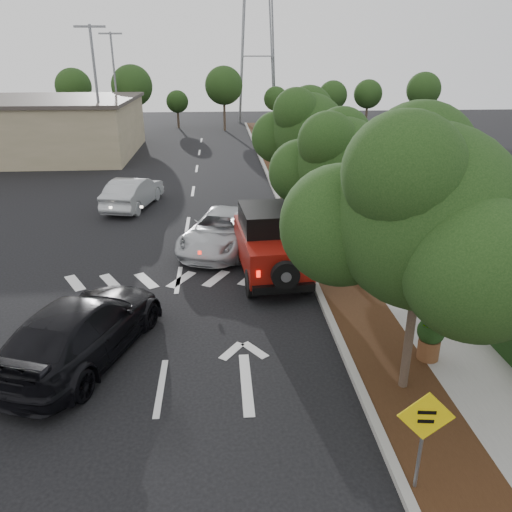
{
  "coord_description": "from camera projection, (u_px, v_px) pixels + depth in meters",
  "views": [
    {
      "loc": [
        1.49,
        -9.78,
        7.23
      ],
      "look_at": [
        2.46,
        3.0,
        2.02
      ],
      "focal_mm": 35.0,
      "sensor_mm": 36.0,
      "label": 1
    }
  ],
  "objects": [
    {
      "name": "sidewalk",
      "position": [
        349.0,
        220.0,
        23.23
      ],
      "size": [
        2.0,
        70.0,
        0.12
      ],
      "primitive_type": "cube",
      "color": "gray",
      "rests_on": "ground"
    },
    {
      "name": "silver_suv_ahead",
      "position": [
        222.0,
        231.0,
        19.73
      ],
      "size": [
        3.96,
        5.76,
        1.46
      ],
      "primitive_type": "imported",
      "rotation": [
        0.0,
        0.0,
        -0.32
      ],
      "color": "#B5B8BD",
      "rests_on": "ground"
    },
    {
      "name": "light_pole_b",
      "position": [
        121.0,
        138.0,
        46.23
      ],
      "size": [
        2.0,
        0.22,
        9.0
      ],
      "primitive_type": null,
      "color": "slate",
      "rests_on": "ground"
    },
    {
      "name": "transmission_tower",
      "position": [
        257.0,
        123.0,
        56.41
      ],
      "size": [
        7.0,
        4.0,
        28.0
      ],
      "primitive_type": null,
      "color": "slate",
      "rests_on": "ground"
    },
    {
      "name": "red_jeep",
      "position": [
        270.0,
        242.0,
        17.21
      ],
      "size": [
        2.39,
        4.76,
        2.38
      ],
      "rotation": [
        0.0,
        0.0,
        0.08
      ],
      "color": "black",
      "rests_on": "ground"
    },
    {
      "name": "planting_strip",
      "position": [
        309.0,
        221.0,
        23.1
      ],
      "size": [
        1.8,
        70.0,
        0.12
      ],
      "primitive_type": "cube",
      "color": "black",
      "rests_on": "ground"
    },
    {
      "name": "terracotta_planter",
      "position": [
        431.0,
        335.0,
        12.31
      ],
      "size": [
        0.68,
        0.68,
        1.18
      ],
      "rotation": [
        0.0,
        0.0,
        -0.02
      ],
      "color": "brown",
      "rests_on": "ground"
    },
    {
      "name": "street_tree_far",
      "position": [
        305.0,
        215.0,
        24.05
      ],
      "size": [
        3.4,
        3.4,
        5.62
      ],
      "primitive_type": null,
      "color": "black",
      "rests_on": "ground"
    },
    {
      "name": "street_tree_near",
      "position": [
        402.0,
        389.0,
        11.58
      ],
      "size": [
        3.8,
        3.8,
        5.92
      ],
      "primitive_type": null,
      "color": "black",
      "rests_on": "ground"
    },
    {
      "name": "hedge",
      "position": [
        379.0,
        212.0,
        23.2
      ],
      "size": [
        0.8,
        70.0,
        0.8
      ],
      "primitive_type": "cube",
      "color": "black",
      "rests_on": "ground"
    },
    {
      "name": "parked_suv",
      "position": [
        75.0,
        154.0,
        35.14
      ],
      "size": [
        4.01,
        1.85,
        1.33
      ],
      "primitive_type": "imported",
      "rotation": [
        0.0,
        0.0,
        1.64
      ],
      "color": "#94969B",
      "rests_on": "ground"
    },
    {
      "name": "black_suv_oncoming",
      "position": [
        82.0,
        329.0,
        12.56
      ],
      "size": [
        3.95,
        5.97,
        1.61
      ],
      "primitive_type": "imported",
      "rotation": [
        0.0,
        0.0,
        2.81
      ],
      "color": "black",
      "rests_on": "ground"
    },
    {
      "name": "curb",
      "position": [
        288.0,
        221.0,
        23.03
      ],
      "size": [
        0.2,
        70.0,
        0.15
      ],
      "primitive_type": "cube",
      "color": "#9E9B93",
      "rests_on": "ground"
    },
    {
      "name": "street_tree_mid",
      "position": [
        335.0,
        269.0,
        18.04
      ],
      "size": [
        3.2,
        3.2,
        5.32
      ],
      "primitive_type": null,
      "color": "black",
      "rests_on": "ground"
    },
    {
      "name": "light_pole_a",
      "position": [
        105.0,
        164.0,
        35.22
      ],
      "size": [
        2.0,
        0.22,
        9.0
      ],
      "primitive_type": null,
      "color": "slate",
      "rests_on": "ground"
    },
    {
      "name": "speed_hump_sign",
      "position": [
        424.0,
        428.0,
        8.34
      ],
      "size": [
        0.96,
        0.14,
        2.05
      ],
      "rotation": [
        0.0,
        0.0,
        -0.12
      ],
      "color": "slate",
      "rests_on": "ground"
    },
    {
      "name": "ground",
      "position": [
        161.0,
        387.0,
        11.65
      ],
      "size": [
        120.0,
        120.0,
        0.0
      ],
      "primitive_type": "plane",
      "color": "black",
      "rests_on": "ground"
    },
    {
      "name": "silver_sedan_oncoming",
      "position": [
        133.0,
        193.0,
        25.04
      ],
      "size": [
        2.64,
        4.88,
        1.53
      ],
      "primitive_type": "imported",
      "rotation": [
        0.0,
        0.0,
        2.91
      ],
      "color": "#A5A9AC",
      "rests_on": "ground"
    }
  ]
}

